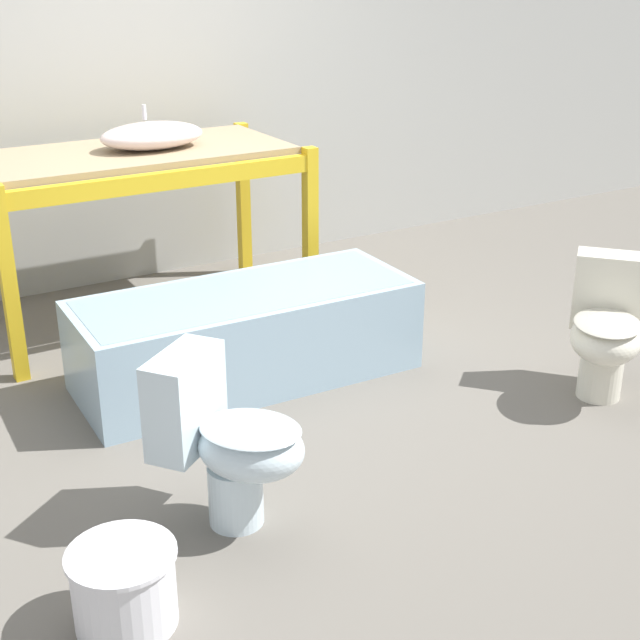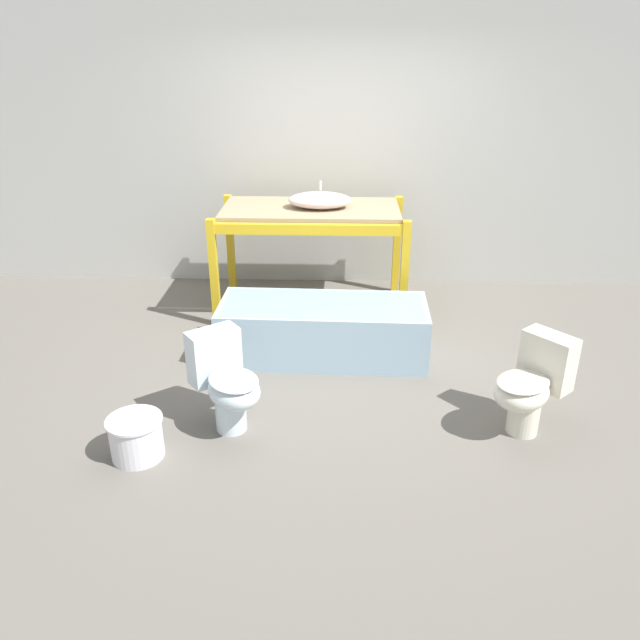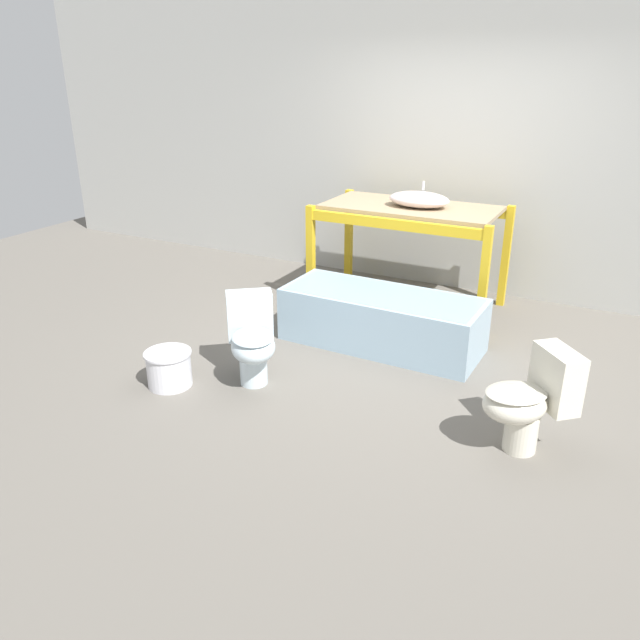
# 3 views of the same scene
# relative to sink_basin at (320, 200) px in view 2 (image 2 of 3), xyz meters

# --- Properties ---
(ground_plane) EXTENTS (12.00, 12.00, 0.00)m
(ground_plane) POSITION_rel_sink_basin_xyz_m (0.19, -1.09, -1.06)
(ground_plane) COLOR #666059
(warehouse_wall_rear) EXTENTS (10.80, 0.08, 3.20)m
(warehouse_wall_rear) POSITION_rel_sink_basin_xyz_m (0.19, 0.79, 0.54)
(warehouse_wall_rear) COLOR #ADADA8
(warehouse_wall_rear) RESTS_ON ground_plane
(shelving_rack) EXTENTS (1.74, 0.93, 0.99)m
(shelving_rack) POSITION_rel_sink_basin_xyz_m (-0.08, 0.03, -0.21)
(shelving_rack) COLOR gold
(shelving_rack) RESTS_ON ground_plane
(sink_basin) EXTENTS (0.57, 0.36, 0.22)m
(sink_basin) POSITION_rel_sink_basin_xyz_m (0.00, 0.00, 0.00)
(sink_basin) COLOR silver
(sink_basin) RESTS_ON shelving_rack
(bathtub_main) EXTENTS (1.67, 0.69, 0.46)m
(bathtub_main) POSITION_rel_sink_basin_xyz_m (0.06, -0.97, -0.79)
(bathtub_main) COLOR #99B7CC
(bathtub_main) RESTS_ON ground_plane
(toilet_near) EXTENTS (0.62, 0.61, 0.66)m
(toilet_near) POSITION_rel_sink_basin_xyz_m (1.44, -1.99, -0.71)
(toilet_near) COLOR silver
(toilet_near) RESTS_ON ground_plane
(toilet_far) EXTENTS (0.59, 0.63, 0.66)m
(toilet_far) POSITION_rel_sink_basin_xyz_m (-0.53, -2.02, -0.71)
(toilet_far) COLOR silver
(toilet_far) RESTS_ON ground_plane
(bucket_white) EXTENTS (0.35, 0.35, 0.27)m
(bucket_white) POSITION_rel_sink_basin_xyz_m (-1.05, -2.36, -0.91)
(bucket_white) COLOR silver
(bucket_white) RESTS_ON ground_plane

